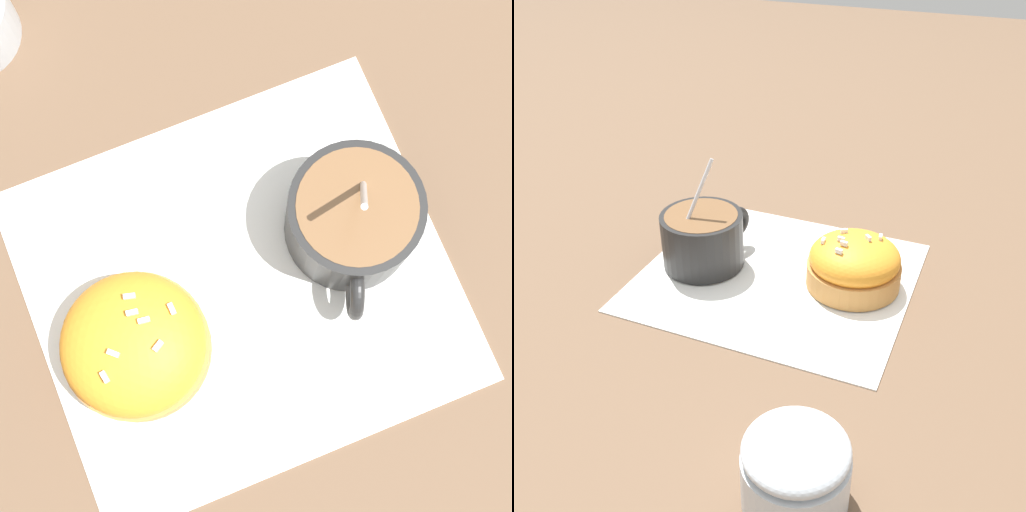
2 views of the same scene
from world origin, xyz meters
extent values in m
plane|color=brown|center=(0.00, 0.00, 0.00)|extent=(3.00, 3.00, 0.00)
cube|color=white|center=(0.00, 0.00, 0.00)|extent=(0.27, 0.24, 0.00)
cylinder|color=black|center=(-0.08, -0.01, 0.03)|extent=(0.09, 0.09, 0.06)
cylinder|color=brown|center=(-0.08, -0.01, 0.06)|extent=(0.08, 0.08, 0.01)
torus|color=black|center=(-0.06, 0.04, 0.03)|extent=(0.02, 0.04, 0.04)
ellipsoid|color=silver|center=(-0.07, 0.01, 0.01)|extent=(0.03, 0.03, 0.01)
cylinder|color=silver|center=(-0.09, -0.02, 0.07)|extent=(0.04, 0.05, 0.11)
cylinder|color=#C18442|center=(0.08, 0.01, 0.01)|extent=(0.09, 0.09, 0.02)
ellipsoid|color=orange|center=(0.08, 0.01, 0.03)|extent=(0.09, 0.09, 0.04)
cube|color=white|center=(0.06, 0.01, 0.06)|extent=(0.01, 0.00, 0.00)
cube|color=white|center=(0.10, 0.03, 0.05)|extent=(0.00, 0.01, 0.00)
cube|color=white|center=(0.05, 0.01, 0.05)|extent=(0.00, 0.01, 0.00)
cube|color=white|center=(0.06, 0.02, 0.06)|extent=(0.01, 0.01, 0.00)
cube|color=white|center=(0.07, -0.01, 0.05)|extent=(0.01, 0.00, 0.00)
cube|color=white|center=(0.07, 0.00, 0.06)|extent=(0.01, 0.00, 0.00)
cube|color=white|center=(0.09, 0.02, 0.06)|extent=(0.01, 0.01, 0.00)
cylinder|color=silver|center=(0.11, -0.24, 0.02)|extent=(0.07, 0.07, 0.04)
ellipsoid|color=silver|center=(0.11, -0.24, 0.05)|extent=(0.07, 0.07, 0.02)
camera|label=1|loc=(0.03, 0.09, 0.56)|focal=60.00mm
camera|label=2|loc=(0.19, -0.47, 0.35)|focal=42.00mm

